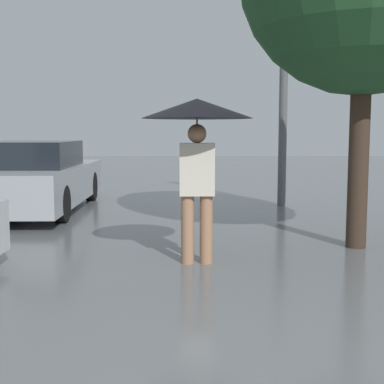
% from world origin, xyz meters
% --- Properties ---
extents(pedestrian, '(1.21, 1.21, 1.80)m').
position_xyz_m(pedestrian, '(-0.26, 4.25, 1.51)').
color(pedestrian, '#9E7051').
rests_on(pedestrian, ground_plane).
extents(parked_car_farthest, '(1.77, 4.46, 1.27)m').
position_xyz_m(parked_car_farthest, '(-3.14, 8.27, 0.60)').
color(parked_car_farthest, '#9EA3A8').
rests_on(parked_car_farthest, ground_plane).
extents(street_lamp, '(0.30, 0.30, 4.20)m').
position_xyz_m(street_lamp, '(1.53, 8.83, 2.42)').
color(street_lamp, '#515456').
rests_on(street_lamp, ground_plane).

